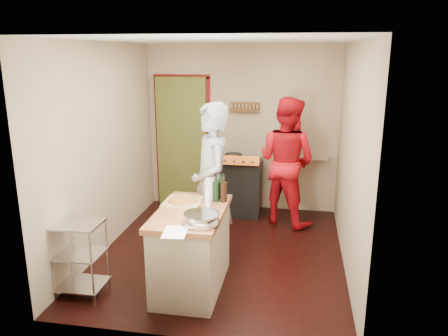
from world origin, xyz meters
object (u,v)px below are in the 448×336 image
at_px(island, 192,247).
at_px(person_stripe, 211,186).
at_px(wire_shelving, 80,255).
at_px(person_red, 286,161).
at_px(stove, 241,186).

height_order(island, person_stripe, person_stripe).
bearing_deg(wire_shelving, person_stripe, 37.50).
distance_m(island, person_stripe, 0.78).
height_order(island, person_red, person_red).
bearing_deg(wire_shelving, person_red, 50.00).
distance_m(person_stripe, person_red, 1.68).
relative_size(stove, person_red, 0.54).
distance_m(stove, person_stripe, 1.78).
distance_m(stove, island, 2.31).
bearing_deg(person_red, wire_shelving, 79.40).
bearing_deg(person_stripe, island, -34.11).
distance_m(wire_shelving, person_stripe, 1.61).
bearing_deg(stove, person_red, -18.06).
height_order(stove, wire_shelving, stove).
relative_size(wire_shelving, person_stripe, 0.41).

